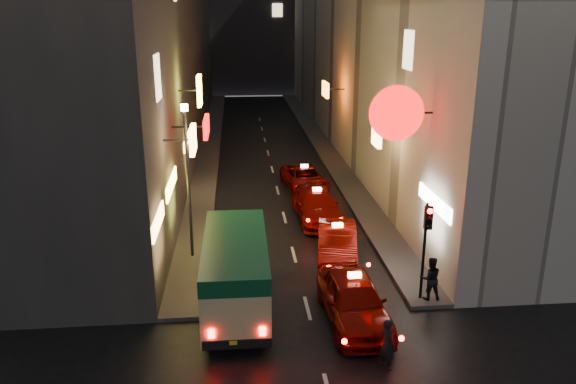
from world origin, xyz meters
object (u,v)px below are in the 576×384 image
object	(u,v)px
pedestrian_crossing	(388,341)
traffic_light	(427,232)
taxi_near	(354,296)
minibus	(236,266)
lamp_post	(188,172)

from	to	relation	value
pedestrian_crossing	traffic_light	xyz separation A→B (m)	(2.19, 3.54, 1.81)
traffic_light	taxi_near	bearing A→B (deg)	-160.14
taxi_near	pedestrian_crossing	distance (m)	2.63
taxi_near	minibus	bearing A→B (deg)	163.12
taxi_near	lamp_post	size ratio (longest dim) A/B	0.94
minibus	lamp_post	world-z (taller)	lamp_post
taxi_near	pedestrian_crossing	world-z (taller)	taxi_near
taxi_near	traffic_light	distance (m)	3.30
pedestrian_crossing	taxi_near	bearing A→B (deg)	-13.00
pedestrian_crossing	lamp_post	world-z (taller)	lamp_post
minibus	traffic_light	size ratio (longest dim) A/B	1.70
minibus	traffic_light	distance (m)	6.50
minibus	pedestrian_crossing	xyz separation A→B (m)	(4.22, -3.75, -0.74)
minibus	lamp_post	xyz separation A→B (m)	(-1.79, 4.32, 2.11)
minibus	pedestrian_crossing	size ratio (longest dim) A/B	3.39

